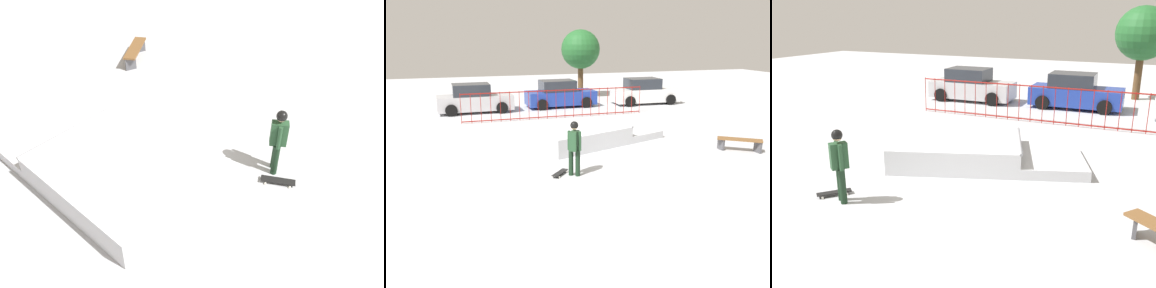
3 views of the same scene
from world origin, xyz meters
TOP-DOWN VIEW (x-y plane):
  - ground_plane at (0.00, 0.00)m, footprint 60.00×60.00m
  - skate_ramp at (-0.11, 1.16)m, footprint 5.96×4.29m
  - skater at (-1.75, -2.56)m, footprint 0.40×0.44m
  - skateboard at (-2.17, -2.38)m, footprint 0.67×0.74m
  - perimeter_fence at (-0.00, 6.49)m, footprint 9.60×0.19m
  - park_bench at (4.98, -1.72)m, footprint 1.52×1.27m
  - parked_car_silver at (-3.94, 9.50)m, footprint 4.14×2.01m
  - parked_car_blue at (1.10, 9.87)m, footprint 4.15×2.02m
  - parked_car_white at (6.48, 9.42)m, footprint 4.14×2.01m
  - distant_tree at (3.50, 13.30)m, footprint 2.63×2.63m

SIDE VIEW (x-z plane):
  - ground_plane at x=0.00m, z-range 0.00..0.00m
  - skateboard at x=-2.17m, z-range 0.03..0.12m
  - skate_ramp at x=-0.11m, z-range -0.05..0.69m
  - park_bench at x=4.98m, z-range 0.12..0.60m
  - parked_car_silver at x=-3.94m, z-range -0.08..1.52m
  - parked_car_blue at x=1.10m, z-range -0.08..1.52m
  - parked_car_white at x=6.48m, z-range -0.08..1.52m
  - perimeter_fence at x=0.00m, z-range 0.02..1.52m
  - skater at x=-1.75m, z-range 0.14..1.87m
  - distant_tree at x=3.50m, z-range 0.94..5.51m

